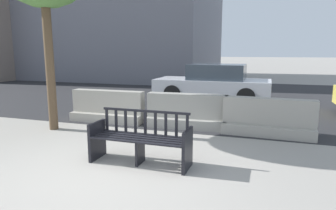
# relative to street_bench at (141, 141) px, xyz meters

# --- Properties ---
(ground_plane) EXTENTS (200.00, 200.00, 0.00)m
(ground_plane) POSITION_rel_street_bench_xyz_m (-0.31, -0.64, -0.40)
(ground_plane) COLOR gray
(street_asphalt) EXTENTS (120.00, 12.00, 0.01)m
(street_asphalt) POSITION_rel_street_bench_xyz_m (-0.31, 8.06, -0.39)
(street_asphalt) COLOR #28282B
(street_asphalt) RESTS_ON ground
(street_bench) EXTENTS (1.69, 0.54, 0.88)m
(street_bench) POSITION_rel_street_bench_xyz_m (0.00, 0.00, 0.00)
(street_bench) COLOR black
(street_bench) RESTS_ON ground
(jersey_barrier_centre) EXTENTS (2.03, 0.77, 0.84)m
(jersey_barrier_centre) POSITION_rel_street_bench_xyz_m (0.12, 2.63, -0.06)
(jersey_barrier_centre) COLOR gray
(jersey_barrier_centre) RESTS_ON ground
(jersey_barrier_left) EXTENTS (2.01, 0.71, 0.84)m
(jersey_barrier_left) POSITION_rel_street_bench_xyz_m (-2.06, 2.58, -0.06)
(jersey_barrier_left) COLOR #9E998E
(jersey_barrier_left) RESTS_ON ground
(jersey_barrier_right) EXTENTS (2.03, 0.76, 0.84)m
(jersey_barrier_right) POSITION_rel_street_bench_xyz_m (2.04, 2.51, -0.06)
(jersey_barrier_right) COLOR #9E998E
(jersey_barrier_right) RESTS_ON ground
(car_sedan_mid) EXTENTS (4.29, 1.90, 1.39)m
(car_sedan_mid) POSITION_rel_street_bench_xyz_m (0.04, 6.91, 0.29)
(car_sedan_mid) COLOR silver
(car_sedan_mid) RESTS_ON ground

